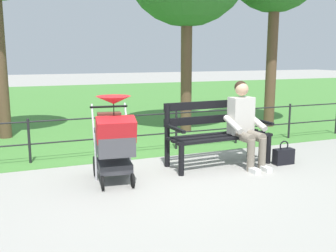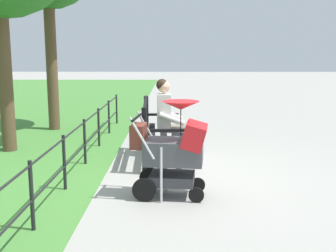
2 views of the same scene
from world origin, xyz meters
The scene contains 7 objects.
ground_plane centered at (0.00, 0.00, 0.00)m, with size 60.00×60.00×0.00m, color #9E9B93.
grass_lawn centered at (0.00, -8.80, 0.00)m, with size 40.00×16.00×0.01m, color #478438.
park_bench centered at (-0.82, -0.12, 0.53)m, with size 1.62×0.67×0.96m.
person_on_bench centered at (-1.18, 0.11, 0.68)m, with size 0.55×0.74×1.28m.
stroller centered at (0.85, 0.17, 0.59)m, with size 0.59×0.93×1.15m.
handbag centered at (-1.78, 0.30, 0.13)m, with size 0.32×0.14×0.37m.
park_fence centered at (-0.50, -1.20, 0.42)m, with size 8.64×0.04×0.70m.
Camera 1 is at (2.00, 4.98, 1.66)m, focal length 41.29 mm.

